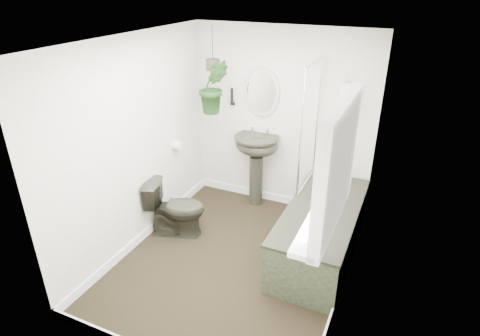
% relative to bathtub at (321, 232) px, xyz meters
% --- Properties ---
extents(floor, '(2.30, 2.80, 0.02)m').
position_rel_bathtub_xyz_m(floor, '(-0.80, -0.50, -0.30)').
color(floor, black).
rests_on(floor, ground).
extents(ceiling, '(2.30, 2.80, 0.02)m').
position_rel_bathtub_xyz_m(ceiling, '(-0.80, -0.50, 2.02)').
color(ceiling, white).
rests_on(ceiling, ground).
extents(wall_back, '(2.30, 0.02, 2.30)m').
position_rel_bathtub_xyz_m(wall_back, '(-0.80, 0.91, 0.86)').
color(wall_back, white).
rests_on(wall_back, ground).
extents(wall_front, '(2.30, 0.02, 2.30)m').
position_rel_bathtub_xyz_m(wall_front, '(-0.80, -1.91, 0.86)').
color(wall_front, white).
rests_on(wall_front, ground).
extents(wall_left, '(0.02, 2.80, 2.30)m').
position_rel_bathtub_xyz_m(wall_left, '(-1.96, -0.50, 0.86)').
color(wall_left, white).
rests_on(wall_left, ground).
extents(wall_right, '(0.02, 2.80, 2.30)m').
position_rel_bathtub_xyz_m(wall_right, '(0.36, -0.50, 0.86)').
color(wall_right, white).
rests_on(wall_right, ground).
extents(skirting, '(2.30, 2.80, 0.10)m').
position_rel_bathtub_xyz_m(skirting, '(-0.80, -0.50, -0.24)').
color(skirting, white).
rests_on(skirting, floor).
extents(bathtub, '(0.72, 1.72, 0.58)m').
position_rel_bathtub_xyz_m(bathtub, '(0.00, 0.00, 0.00)').
color(bathtub, black).
rests_on(bathtub, floor).
extents(bath_screen, '(0.04, 0.72, 1.40)m').
position_rel_bathtub_xyz_m(bath_screen, '(-0.33, 0.49, 0.99)').
color(bath_screen, silver).
rests_on(bath_screen, bathtub).
extents(shower_box, '(0.20, 0.10, 0.35)m').
position_rel_bathtub_xyz_m(shower_box, '(0.00, 0.84, 1.26)').
color(shower_box, white).
rests_on(shower_box, wall_back).
extents(oval_mirror, '(0.46, 0.03, 0.62)m').
position_rel_bathtub_xyz_m(oval_mirror, '(-1.06, 0.87, 1.21)').
color(oval_mirror, '#BEAF9D').
rests_on(oval_mirror, wall_back).
extents(wall_sconce, '(0.04, 0.04, 0.22)m').
position_rel_bathtub_xyz_m(wall_sconce, '(-1.46, 0.86, 1.11)').
color(wall_sconce, black).
rests_on(wall_sconce, wall_back).
extents(toilet_roll_holder, '(0.11, 0.11, 0.11)m').
position_rel_bathtub_xyz_m(toilet_roll_holder, '(-1.90, 0.20, 0.61)').
color(toilet_roll_holder, white).
rests_on(toilet_roll_holder, wall_left).
extents(window_recess, '(0.08, 1.00, 0.90)m').
position_rel_bathtub_xyz_m(window_recess, '(0.29, -1.20, 1.36)').
color(window_recess, white).
rests_on(window_recess, wall_right).
extents(window_sill, '(0.18, 1.00, 0.04)m').
position_rel_bathtub_xyz_m(window_sill, '(0.22, -1.20, 0.94)').
color(window_sill, white).
rests_on(window_sill, wall_right).
extents(window_blinds, '(0.01, 0.86, 0.76)m').
position_rel_bathtub_xyz_m(window_blinds, '(0.24, -1.20, 1.36)').
color(window_blinds, white).
rests_on(window_blinds, wall_right).
extents(toilet, '(0.76, 0.57, 0.68)m').
position_rel_bathtub_xyz_m(toilet, '(-1.65, -0.29, 0.05)').
color(toilet, black).
rests_on(toilet, floor).
extents(pedestal_sink, '(0.67, 0.60, 0.97)m').
position_rel_bathtub_xyz_m(pedestal_sink, '(-1.06, 0.74, 0.19)').
color(pedestal_sink, black).
rests_on(pedestal_sink, floor).
extents(sill_plant, '(0.28, 0.26, 0.25)m').
position_rel_bathtub_xyz_m(sill_plant, '(0.18, -0.90, 1.09)').
color(sill_plant, black).
rests_on(sill_plant, window_sill).
extents(hanging_plant, '(0.45, 0.43, 0.64)m').
position_rel_bathtub_xyz_m(hanging_plant, '(-1.50, 0.45, 1.32)').
color(hanging_plant, black).
rests_on(hanging_plant, ceiling).
extents(soap_bottle, '(0.08, 0.08, 0.17)m').
position_rel_bathtub_xyz_m(soap_bottle, '(0.09, -0.79, 0.38)').
color(soap_bottle, black).
rests_on(soap_bottle, bathtub).
extents(hanging_pot, '(0.16, 0.16, 0.12)m').
position_rel_bathtub_xyz_m(hanging_pot, '(-1.50, 0.45, 1.58)').
color(hanging_pot, '#30271B').
rests_on(hanging_pot, ceiling).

